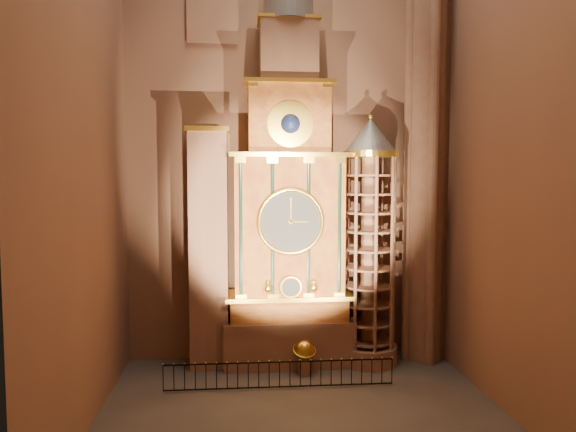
{
  "coord_description": "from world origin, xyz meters",
  "views": [
    {
      "loc": [
        -2.14,
        -16.93,
        8.0
      ],
      "look_at": [
        -0.21,
        3.0,
        6.6
      ],
      "focal_mm": 32.0,
      "sensor_mm": 36.0,
      "label": 1
    }
  ],
  "objects": [
    {
      "name": "floor",
      "position": [
        0.0,
        0.0,
        0.0
      ],
      "size": [
        14.0,
        14.0,
        0.0
      ],
      "primitive_type": "plane",
      "color": "#383330",
      "rests_on": "ground"
    },
    {
      "name": "wall_back",
      "position": [
        0.0,
        6.0,
        11.0
      ],
      "size": [
        22.0,
        0.0,
        22.0
      ],
      "primitive_type": "plane",
      "rotation": [
        1.57,
        0.0,
        0.0
      ],
      "color": "#8F674D",
      "rests_on": "floor"
    },
    {
      "name": "wall_left",
      "position": [
        -7.0,
        0.0,
        11.0
      ],
      "size": [
        0.0,
        22.0,
        22.0
      ],
      "primitive_type": "plane",
      "rotation": [
        1.57,
        0.0,
        1.57
      ],
      "color": "#8F674D",
      "rests_on": "floor"
    },
    {
      "name": "wall_right",
      "position": [
        7.0,
        0.0,
        11.0
      ],
      "size": [
        0.0,
        22.0,
        22.0
      ],
      "primitive_type": "plane",
      "rotation": [
        1.57,
        0.0,
        -1.57
      ],
      "color": "#8F674D",
      "rests_on": "floor"
    },
    {
      "name": "astronomical_clock",
      "position": [
        0.0,
        4.96,
        6.68
      ],
      "size": [
        5.6,
        2.41,
        16.7
      ],
      "color": "#8C634C",
      "rests_on": "floor"
    },
    {
      "name": "portrait_tower",
      "position": [
        -3.4,
        4.98,
        5.15
      ],
      "size": [
        1.8,
        1.6,
        10.2
      ],
      "color": "#8C634C",
      "rests_on": "floor"
    },
    {
      "name": "stair_turret",
      "position": [
        3.5,
        4.7,
        5.27
      ],
      "size": [
        2.5,
        2.5,
        10.8
      ],
      "color": "#8C634C",
      "rests_on": "floor"
    },
    {
      "name": "gothic_pier",
      "position": [
        6.1,
        5.0,
        11.0
      ],
      "size": [
        2.04,
        2.04,
        22.0
      ],
      "color": "#8C634C",
      "rests_on": "floor"
    },
    {
      "name": "celestial_globe",
      "position": [
        0.53,
        3.6,
        0.85
      ],
      "size": [
        1.09,
        1.04,
        1.42
      ],
      "color": "#8C634C",
      "rests_on": "floor"
    },
    {
      "name": "iron_railing",
      "position": [
        -0.61,
        2.17,
        0.56
      ],
      "size": [
        8.79,
        0.17,
        1.03
      ],
      "color": "black",
      "rests_on": "floor"
    }
  ]
}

